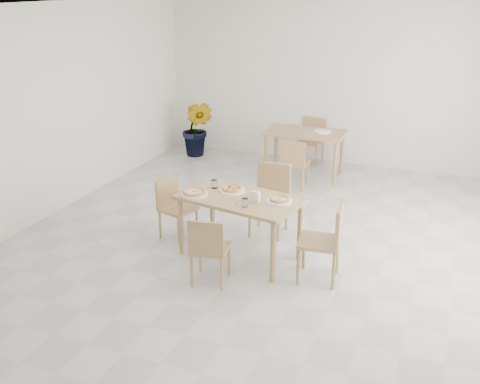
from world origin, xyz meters
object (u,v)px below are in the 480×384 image
(pizza_margherita, at_px, (194,192))
(chair_back_n, at_px, (313,137))
(plate_margherita, at_px, (194,194))
(plate_pepperoni, at_px, (232,190))
(pizza_mushroom, at_px, (279,199))
(pizza_pepperoni, at_px, (232,188))
(chair_back_s, at_px, (294,161))
(chair_south, at_px, (209,246))
(main_table, at_px, (240,205))
(plate_empty, at_px, (322,132))
(chair_north, at_px, (271,194))
(tumbler_a, at_px, (245,203))
(tumbler_b, at_px, (214,184))
(plate_mushroom, at_px, (279,201))
(chair_east, at_px, (327,237))
(potted_plant, at_px, (197,129))
(napkin_holder, at_px, (255,197))
(chair_west, at_px, (174,204))
(second_table, at_px, (305,137))

(pizza_margherita, height_order, chair_back_n, pizza_margherita)
(plate_margherita, xyz_separation_m, plate_pepperoni, (0.36, 0.26, 0.00))
(pizza_mushroom, bearing_deg, pizza_pepperoni, 168.97)
(chair_back_s, relative_size, chair_back_n, 1.00)
(plate_margherita, bearing_deg, chair_south, -53.43)
(main_table, xyz_separation_m, plate_empty, (0.18, 3.17, 0.10))
(chair_north, relative_size, tumbler_a, 9.20)
(chair_south, xyz_separation_m, plate_pepperoni, (-0.08, 0.86, 0.31))
(chair_south, height_order, plate_margherita, same)
(tumbler_b, xyz_separation_m, chair_back_n, (0.24, 3.70, -0.34))
(plate_mushroom, distance_m, pizza_margherita, 0.98)
(main_table, relative_size, tumbler_b, 15.26)
(main_table, relative_size, plate_empty, 5.44)
(plate_margherita, height_order, plate_mushroom, same)
(chair_south, distance_m, chair_east, 1.26)
(chair_south, distance_m, potted_plant, 4.71)
(napkin_holder, distance_m, chair_back_n, 3.99)
(napkin_holder, bearing_deg, chair_back_n, 104.51)
(tumbler_b, bearing_deg, plate_margherita, -113.67)
(chair_east, relative_size, chair_back_n, 1.11)
(pizza_mushroom, bearing_deg, plate_empty, 95.08)
(plate_mushroom, height_order, tumbler_b, tumbler_b)
(chair_south, bearing_deg, napkin_holder, -123.25)
(chair_south, relative_size, chair_east, 0.88)
(chair_west, xyz_separation_m, potted_plant, (-1.23, 3.26, 0.07))
(main_table, distance_m, tumbler_b, 0.45)
(chair_back_s, bearing_deg, main_table, 90.86)
(chair_north, relative_size, chair_west, 1.15)
(tumbler_b, height_order, plate_empty, tumbler_b)
(plate_margherita, distance_m, pizza_margherita, 0.02)
(pizza_mushroom, bearing_deg, second_table, 100.07)
(main_table, xyz_separation_m, tumbler_a, (0.16, -0.25, 0.14))
(plate_mushroom, bearing_deg, chair_south, -125.48)
(napkin_holder, bearing_deg, chair_east, 3.50)
(chair_south, relative_size, pizza_pepperoni, 2.71)
(plate_pepperoni, relative_size, potted_plant, 0.29)
(main_table, bearing_deg, chair_back_n, 102.96)
(chair_south, relative_size, potted_plant, 0.74)
(pizza_margherita, bearing_deg, tumbler_b, 66.33)
(plate_pepperoni, relative_size, pizza_margherita, 0.87)
(napkin_holder, bearing_deg, plate_pepperoni, 157.57)
(plate_mushroom, bearing_deg, pizza_margherita, -171.72)
(plate_mushroom, bearing_deg, main_table, -177.16)
(plate_mushroom, bearing_deg, pizza_mushroom, 0.00)
(chair_south, bearing_deg, plate_margherita, -62.49)
(main_table, xyz_separation_m, second_table, (-0.09, 3.13, -0.01))
(plate_margherita, xyz_separation_m, tumbler_a, (0.67, -0.13, 0.04))
(pizza_margherita, bearing_deg, main_table, 13.00)
(pizza_pepperoni, bearing_deg, plate_pepperoni, 0.00)
(pizza_mushroom, relative_size, tumbler_a, 2.83)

